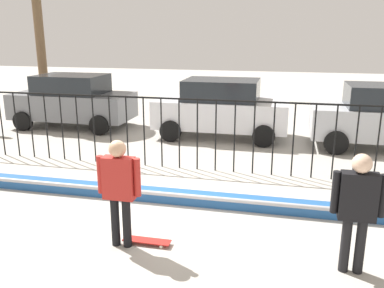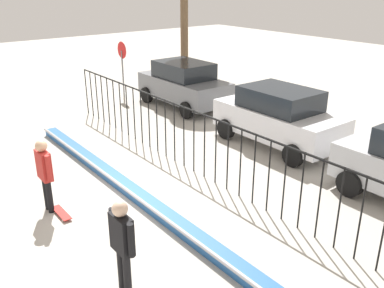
{
  "view_description": "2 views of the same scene",
  "coord_description": "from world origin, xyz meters",
  "px_view_note": "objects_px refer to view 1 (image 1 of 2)",
  "views": [
    {
      "loc": [
        2.12,
        -6.85,
        3.4
      ],
      "look_at": [
        0.0,
        2.29,
        0.82
      ],
      "focal_mm": 38.48,
      "sensor_mm": 36.0,
      "label": 1
    },
    {
      "loc": [
        8.65,
        -3.9,
        5.17
      ],
      "look_at": [
        0.55,
        2.38,
        1.12
      ],
      "focal_mm": 39.56,
      "sensor_mm": 36.0,
      "label": 2
    }
  ],
  "objects_px": {
    "camera_operator": "(358,203)",
    "parked_car_gray": "(73,101)",
    "parked_car_white": "(221,108)",
    "skateboarder": "(119,184)",
    "skateboard": "(147,241)"
  },
  "relations": [
    {
      "from": "skateboarder",
      "to": "parked_car_white",
      "type": "xyz_separation_m",
      "value": [
        0.42,
        7.5,
        -0.1
      ]
    },
    {
      "from": "skateboarder",
      "to": "parked_car_gray",
      "type": "relative_size",
      "value": 0.42
    },
    {
      "from": "parked_car_gray",
      "to": "parked_car_white",
      "type": "xyz_separation_m",
      "value": [
        5.49,
        -0.26,
        0.0
      ]
    },
    {
      "from": "skateboard",
      "to": "camera_operator",
      "type": "height_order",
      "value": "camera_operator"
    },
    {
      "from": "parked_car_white",
      "to": "camera_operator",
      "type": "bearing_deg",
      "value": -63.8
    },
    {
      "from": "camera_operator",
      "to": "parked_car_gray",
      "type": "xyz_separation_m",
      "value": [
        -8.62,
        7.71,
        -0.11
      ]
    },
    {
      "from": "camera_operator",
      "to": "parked_car_gray",
      "type": "bearing_deg",
      "value": 10.88
    },
    {
      "from": "parked_car_gray",
      "to": "skateboarder",
      "type": "bearing_deg",
      "value": -60.82
    },
    {
      "from": "parked_car_gray",
      "to": "parked_car_white",
      "type": "height_order",
      "value": "same"
    },
    {
      "from": "skateboard",
      "to": "parked_car_gray",
      "type": "distance_m",
      "value": 9.42
    },
    {
      "from": "skateboard",
      "to": "camera_operator",
      "type": "relative_size",
      "value": 0.45
    },
    {
      "from": "skateboarder",
      "to": "parked_car_white",
      "type": "bearing_deg",
      "value": 116.01
    },
    {
      "from": "camera_operator",
      "to": "parked_car_white",
      "type": "distance_m",
      "value": 8.09
    },
    {
      "from": "parked_car_white",
      "to": "skateboarder",
      "type": "bearing_deg",
      "value": -89.75
    },
    {
      "from": "skateboarder",
      "to": "skateboard",
      "type": "distance_m",
      "value": 1.09
    }
  ]
}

